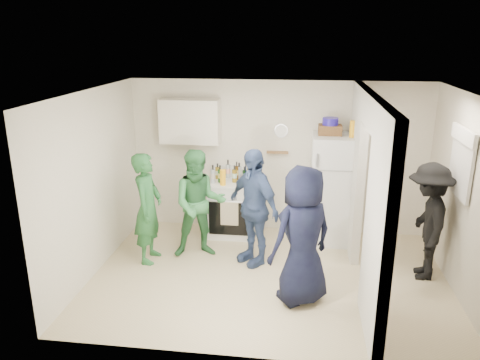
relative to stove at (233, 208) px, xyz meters
name	(u,v)px	position (x,y,z in m)	size (l,w,h in m)	color
floor	(269,277)	(0.70, -1.37, -0.46)	(4.80, 4.80, 0.00)	#CABB8E
wall_back	(277,158)	(0.70, 0.33, 0.79)	(4.80, 4.80, 0.00)	silver
wall_front	(258,247)	(0.70, -3.07, 0.79)	(4.80, 4.80, 0.00)	silver
wall_left	(94,183)	(-1.70, -1.37, 0.79)	(3.40, 3.40, 0.00)	silver
wall_right	(465,199)	(3.10, -1.37, 0.79)	(3.40, 3.40, 0.00)	silver
ceiling	(272,93)	(0.70, -1.37, 2.04)	(4.80, 4.80, 0.00)	white
partition_pier_back	(356,170)	(1.90, -0.27, 0.79)	(0.12, 1.20, 2.50)	silver
partition_pier_front	(378,229)	(1.90, -2.47, 0.79)	(0.12, 1.20, 2.50)	silver
partition_header	(372,111)	(1.90, -1.37, 1.84)	(0.12, 1.00, 0.40)	silver
stove	(233,208)	(0.00, 0.00, 0.00)	(0.77, 0.64, 0.92)	white
upper_cabinet	(190,121)	(-0.70, 0.15, 1.39)	(0.95, 0.34, 0.70)	silver
fridge	(333,189)	(1.60, -0.03, 0.40)	(0.71, 0.69, 1.72)	silver
wicker_basket	(330,130)	(1.50, 0.02, 1.33)	(0.35, 0.25, 0.15)	brown
blue_bowl	(330,121)	(1.50, 0.02, 1.46)	(0.24, 0.24, 0.11)	#24169A
yellow_cup_stack_top	(353,129)	(1.82, -0.13, 1.38)	(0.09, 0.09, 0.25)	#FFB315
wall_clock	(281,131)	(0.75, 0.31, 1.24)	(0.22, 0.22, 0.03)	white
spice_shelf	(277,152)	(0.70, 0.28, 0.89)	(0.35, 0.08, 0.03)	olive
nook_window	(463,163)	(3.08, -1.17, 1.19)	(0.03, 0.70, 0.80)	black
nook_window_frame	(462,163)	(3.06, -1.17, 1.19)	(0.04, 0.76, 0.86)	white
nook_valance	(464,135)	(3.04, -1.17, 1.54)	(0.04, 0.82, 0.18)	white
yellow_cup_stack_stove	(223,177)	(-0.12, -0.22, 0.58)	(0.09, 0.09, 0.25)	#FFAF15
red_cup	(245,182)	(0.22, -0.20, 0.52)	(0.09, 0.09, 0.12)	red
person_green_left	(148,208)	(-1.07, -1.07, 0.35)	(0.59, 0.39, 1.61)	#2A6A31
person_green_center	(199,204)	(-0.37, -0.82, 0.35)	(0.79, 0.61, 1.62)	#38804A
person_denim	(253,207)	(0.43, -0.94, 0.39)	(0.99, 0.41, 1.69)	#3A4B80
person_navy	(302,236)	(1.13, -1.90, 0.41)	(0.85, 0.55, 1.74)	black
person_nook	(427,222)	(2.78, -1.06, 0.34)	(1.04, 0.60, 1.60)	black
bottle_a	(218,171)	(-0.26, 0.10, 0.59)	(0.07, 0.07, 0.26)	olive
bottle_b	(220,174)	(-0.19, -0.09, 0.60)	(0.07, 0.07, 0.28)	#184918
bottle_c	(228,169)	(-0.10, 0.16, 0.61)	(0.07, 0.07, 0.31)	#A9B4B7
bottle_d	(234,174)	(0.04, -0.05, 0.60)	(0.08, 0.08, 0.28)	brown
bottle_e	(239,171)	(0.08, 0.17, 0.59)	(0.08, 0.08, 0.26)	#ACB4BF
bottle_f	(245,174)	(0.19, 0.03, 0.58)	(0.07, 0.07, 0.24)	black
bottle_g	(249,172)	(0.25, 0.13, 0.59)	(0.06, 0.06, 0.26)	olive
bottle_h	(213,174)	(-0.29, -0.13, 0.61)	(0.07, 0.07, 0.30)	#A8AEB4
bottle_i	(237,171)	(0.05, 0.09, 0.61)	(0.06, 0.06, 0.30)	#4D310D
bottle_j	(251,174)	(0.30, -0.09, 0.61)	(0.06, 0.06, 0.30)	#1E5720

